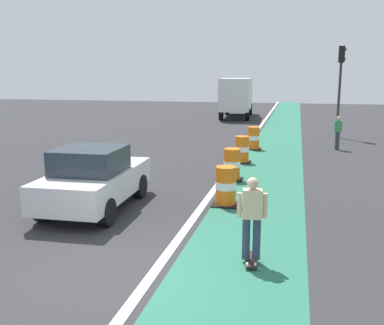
{
  "coord_description": "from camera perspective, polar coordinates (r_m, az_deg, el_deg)",
  "views": [
    {
      "loc": [
        3.32,
        -7.04,
        3.58
      ],
      "look_at": [
        0.47,
        5.04,
        1.1
      ],
      "focal_mm": 41.58,
      "sensor_mm": 36.0,
      "label": 1
    }
  ],
  "objects": [
    {
      "name": "lane_divider_stripe",
      "position": [
        19.53,
        5.91,
        0.68
      ],
      "size": [
        0.2,
        80.0,
        0.01
      ],
      "primitive_type": "cube",
      "color": "silver",
      "rests_on": "ground"
    },
    {
      "name": "traffic_barrel_far",
      "position": [
        21.6,
        7.9,
        3.08
      ],
      "size": [
        0.73,
        0.73,
        1.09
      ],
      "color": "orange",
      "rests_on": "ground"
    },
    {
      "name": "parked_sedan_nearest",
      "position": [
        12.13,
        -12.46,
        -2.06
      ],
      "size": [
        2.02,
        4.15,
        1.7
      ],
      "color": "silver",
      "rests_on": "ground"
    },
    {
      "name": "skateboarder_on_lane",
      "position": [
        8.54,
        7.69,
        -7.0
      ],
      "size": [
        0.57,
        0.82,
        1.69
      ],
      "color": "black",
      "rests_on": "ground"
    },
    {
      "name": "traffic_barrel_mid",
      "position": [
        15.23,
        5.15,
        -0.29
      ],
      "size": [
        0.73,
        0.73,
        1.09
      ],
      "color": "orange",
      "rests_on": "ground"
    },
    {
      "name": "traffic_light_corner",
      "position": [
        26.61,
        18.51,
        10.55
      ],
      "size": [
        0.41,
        0.32,
        5.1
      ],
      "color": "#2D2D2D",
      "rests_on": "ground"
    },
    {
      "name": "traffic_barrel_back",
      "position": [
        18.3,
        6.43,
        1.64
      ],
      "size": [
        0.73,
        0.73,
        1.09
      ],
      "color": "orange",
      "rests_on": "ground"
    },
    {
      "name": "pedestrian_crossing",
      "position": [
        22.36,
        18.2,
        3.75
      ],
      "size": [
        0.34,
        0.2,
        1.61
      ],
      "color": "#33333D",
      "rests_on": "ground"
    },
    {
      "name": "traffic_barrel_front",
      "position": [
        12.3,
        4.35,
        -3.08
      ],
      "size": [
        0.73,
        0.73,
        1.09
      ],
      "color": "orange",
      "rests_on": "ground"
    },
    {
      "name": "ground_plane",
      "position": [
        8.57,
        -11.2,
        -13.61
      ],
      "size": [
        100.0,
        100.0,
        0.0
      ],
      "primitive_type": "plane",
      "color": "#2D2D30"
    },
    {
      "name": "bike_lane_strip",
      "position": [
        19.4,
        10.31,
        0.49
      ],
      "size": [
        2.5,
        80.0,
        0.01
      ],
      "primitive_type": "cube",
      "color": "#286B51",
      "rests_on": "ground"
    },
    {
      "name": "delivery_truck_down_block",
      "position": [
        37.29,
        5.75,
        8.57
      ],
      "size": [
        2.74,
        7.72,
        3.23
      ],
      "color": "silver",
      "rests_on": "ground"
    }
  ]
}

